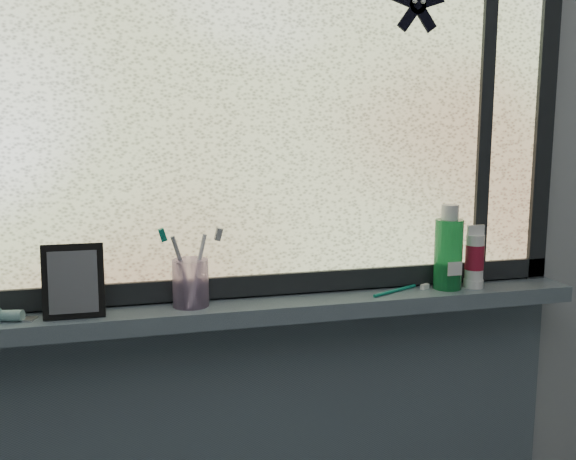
# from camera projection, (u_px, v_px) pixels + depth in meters

# --- Properties ---
(wall_back) EXTENTS (3.00, 0.01, 2.50)m
(wall_back) POSITION_uv_depth(u_px,v_px,m) (254.00, 202.00, 1.56)
(wall_back) COLOR #9EA3A8
(wall_back) RESTS_ON ground
(windowsill) EXTENTS (1.62, 0.14, 0.04)m
(windowsill) POSITION_uv_depth(u_px,v_px,m) (261.00, 309.00, 1.52)
(windowsill) COLOR #505F6B
(windowsill) RESTS_ON wall_back
(window_pane) EXTENTS (1.50, 0.01, 1.00)m
(window_pane) POSITION_uv_depth(u_px,v_px,m) (255.00, 83.00, 1.49)
(window_pane) COLOR silver
(window_pane) RESTS_ON wall_back
(frame_bottom) EXTENTS (1.60, 0.03, 0.05)m
(frame_bottom) POSITION_uv_depth(u_px,v_px,m) (257.00, 284.00, 1.56)
(frame_bottom) COLOR black
(frame_bottom) RESTS_ON windowsill
(frame_right) EXTENTS (0.05, 0.03, 1.10)m
(frame_right) POSITION_uv_depth(u_px,v_px,m) (545.00, 88.00, 1.68)
(frame_right) COLOR black
(frame_right) RESTS_ON wall_back
(frame_mullion) EXTENTS (0.03, 0.03, 1.00)m
(frame_mullion) POSITION_uv_depth(u_px,v_px,m) (485.00, 87.00, 1.63)
(frame_mullion) COLOR black
(frame_mullion) RESTS_ON wall_back
(starfish_sticker) EXTENTS (0.15, 0.02, 0.15)m
(starfish_sticker) POSITION_uv_depth(u_px,v_px,m) (418.00, 5.00, 1.55)
(starfish_sticker) COLOR black
(starfish_sticker) RESTS_ON window_pane
(vanity_mirror) EXTENTS (0.13, 0.07, 0.16)m
(vanity_mirror) POSITION_uv_depth(u_px,v_px,m) (73.00, 281.00, 1.39)
(vanity_mirror) COLOR black
(vanity_mirror) RESTS_ON windowsill
(toothbrush_cup) EXTENTS (0.08, 0.08, 0.11)m
(toothbrush_cup) POSITION_uv_depth(u_px,v_px,m) (191.00, 283.00, 1.48)
(toothbrush_cup) COLOR #CAA3D8
(toothbrush_cup) RESTS_ON windowsill
(toothbrush_lying) EXTENTS (0.18, 0.10, 0.01)m
(toothbrush_lying) POSITION_uv_depth(u_px,v_px,m) (395.00, 290.00, 1.60)
(toothbrush_lying) COLOR #0C7460
(toothbrush_lying) RESTS_ON windowsill
(mouthwash_bottle) EXTENTS (0.09, 0.09, 0.18)m
(mouthwash_bottle) POSITION_uv_depth(u_px,v_px,m) (448.00, 247.00, 1.62)
(mouthwash_bottle) COLOR #1C9145
(mouthwash_bottle) RESTS_ON windowsill
(cream_tube) EXTENTS (0.05, 0.05, 0.12)m
(cream_tube) POSITION_uv_depth(u_px,v_px,m) (475.00, 254.00, 1.64)
(cream_tube) COLOR silver
(cream_tube) RESTS_ON windowsill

